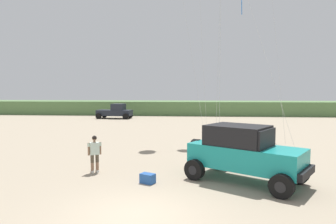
{
  "coord_description": "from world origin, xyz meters",
  "views": [
    {
      "loc": [
        1.7,
        -8.41,
        3.62
      ],
      "look_at": [
        0.5,
        5.04,
        2.7
      ],
      "focal_mm": 32.01,
      "sensor_mm": 36.0,
      "label": 1
    }
  ],
  "objects_px": {
    "person_watching": "(95,152)",
    "distant_pickup": "(116,111)",
    "cooler_box": "(148,178)",
    "jeep": "(244,152)"
  },
  "relations": [
    {
      "from": "person_watching",
      "to": "distant_pickup",
      "type": "bearing_deg",
      "value": 103.1
    },
    {
      "from": "jeep",
      "to": "distant_pickup",
      "type": "height_order",
      "value": "jeep"
    },
    {
      "from": "distant_pickup",
      "to": "jeep",
      "type": "bearing_deg",
      "value": -65.22
    },
    {
      "from": "person_watching",
      "to": "distant_pickup",
      "type": "xyz_separation_m",
      "value": [
        -6.17,
        26.5,
        0.0
      ]
    },
    {
      "from": "person_watching",
      "to": "cooler_box",
      "type": "distance_m",
      "value": 3.02
    },
    {
      "from": "person_watching",
      "to": "distant_pickup",
      "type": "distance_m",
      "value": 27.21
    },
    {
      "from": "jeep",
      "to": "person_watching",
      "type": "bearing_deg",
      "value": 173.22
    },
    {
      "from": "jeep",
      "to": "distant_pickup",
      "type": "bearing_deg",
      "value": 114.78
    },
    {
      "from": "jeep",
      "to": "person_watching",
      "type": "relative_size",
      "value": 2.97
    },
    {
      "from": "cooler_box",
      "to": "distant_pickup",
      "type": "height_order",
      "value": "distant_pickup"
    }
  ]
}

